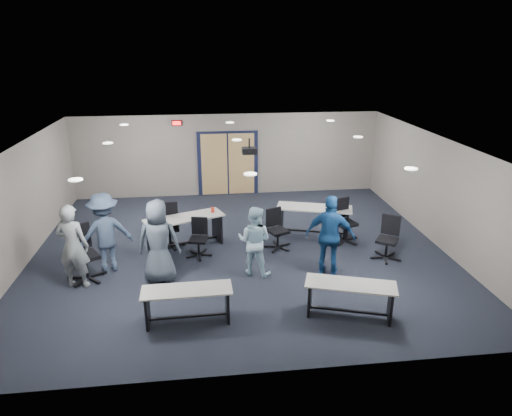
{
  "coord_description": "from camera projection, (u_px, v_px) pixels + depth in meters",
  "views": [
    {
      "loc": [
        -0.84,
        -10.27,
        4.88
      ],
      "look_at": [
        0.37,
        -0.3,
        1.21
      ],
      "focal_mm": 32.0,
      "sensor_mm": 36.0,
      "label": 1
    }
  ],
  "objects": [
    {
      "name": "person_back",
      "position": [
        105.0,
        233.0,
        10.05
      ],
      "size": [
        1.35,
        1.07,
        1.83
      ],
      "primitive_type": "imported",
      "rotation": [
        0.0,
        0.0,
        3.53
      ],
      "color": "#394B67",
      "rests_on": "floor"
    },
    {
      "name": "right_wall",
      "position": [
        437.0,
        191.0,
        11.44
      ],
      "size": [
        0.04,
        9.0,
        2.7
      ],
      "primitive_type": "cube",
      "color": "gray",
      "rests_on": "floor"
    },
    {
      "name": "exit_sign",
      "position": [
        177.0,
        123.0,
        14.47
      ],
      "size": [
        0.32,
        0.07,
        0.18
      ],
      "color": "black",
      "rests_on": "back_wall"
    },
    {
      "name": "chair_back_d",
      "position": [
        345.0,
        221.0,
        11.65
      ],
      "size": [
        0.88,
        0.88,
        1.12
      ],
      "primitive_type": null,
      "rotation": [
        0.0,
        0.0,
        0.3
      ],
      "color": "black",
      "rests_on": "floor"
    },
    {
      "name": "left_wall",
      "position": [
        19.0,
        207.0,
        10.32
      ],
      "size": [
        0.04,
        9.0,
        2.7
      ],
      "primitive_type": "cube",
      "color": "gray",
      "rests_on": "floor"
    },
    {
      "name": "double_door",
      "position": [
        228.0,
        164.0,
        15.15
      ],
      "size": [
        2.0,
        0.07,
        2.2
      ],
      "color": "black",
      "rests_on": "back_wall"
    },
    {
      "name": "back_wall",
      "position": [
        228.0,
        155.0,
        15.08
      ],
      "size": [
        10.0,
        0.04,
        2.7
      ],
      "primitive_type": "cube",
      "color": "gray",
      "rests_on": "floor"
    },
    {
      "name": "chair_loose_left",
      "position": [
        84.0,
        254.0,
        9.75
      ],
      "size": [
        1.04,
        1.04,
        1.21
      ],
      "primitive_type": null,
      "rotation": [
        0.0,
        0.0,
        0.52
      ],
      "color": "black",
      "rests_on": "floor"
    },
    {
      "name": "chair_back_a",
      "position": [
        169.0,
        226.0,
        11.4
      ],
      "size": [
        0.72,
        0.72,
        1.09
      ],
      "primitive_type": null,
      "rotation": [
        0.0,
        0.0,
        0.05
      ],
      "color": "black",
      "rests_on": "floor"
    },
    {
      "name": "ceiling_projector",
      "position": [
        249.0,
        151.0,
        11.02
      ],
      "size": [
        0.35,
        0.32,
        0.37
      ],
      "color": "black",
      "rests_on": "ceiling"
    },
    {
      "name": "table_front_left",
      "position": [
        187.0,
        299.0,
        8.32
      ],
      "size": [
        1.65,
        0.58,
        0.66
      ],
      "rotation": [
        0.0,
        0.0,
        0.02
      ],
      "color": "#A4A29B",
      "rests_on": "floor"
    },
    {
      "name": "person_lightblue",
      "position": [
        254.0,
        241.0,
        9.96
      ],
      "size": [
        0.94,
        0.86,
        1.58
      ],
      "primitive_type": "imported",
      "rotation": [
        0.0,
        0.0,
        2.71
      ],
      "color": "#BEE8FC",
      "rests_on": "floor"
    },
    {
      "name": "table_front_right",
      "position": [
        350.0,
        294.0,
        8.49
      ],
      "size": [
        1.75,
        1.04,
        0.67
      ],
      "rotation": [
        0.0,
        0.0,
        -0.32
      ],
      "color": "#A4A29B",
      "rests_on": "floor"
    },
    {
      "name": "chair_loose_right",
      "position": [
        387.0,
        239.0,
        10.72
      ],
      "size": [
        0.91,
        0.91,
        1.04
      ],
      "primitive_type": null,
      "rotation": [
        0.0,
        0.0,
        -0.63
      ],
      "color": "black",
      "rests_on": "floor"
    },
    {
      "name": "chair_back_c",
      "position": [
        278.0,
        230.0,
        11.28
      ],
      "size": [
        0.84,
        0.84,
        1.01
      ],
      "primitive_type": null,
      "rotation": [
        0.0,
        0.0,
        0.42
      ],
      "color": "black",
      "rests_on": "floor"
    },
    {
      "name": "table_back_left",
      "position": [
        185.0,
        226.0,
        11.35
      ],
      "size": [
        2.06,
        1.31,
        1.09
      ],
      "rotation": [
        0.0,
        0.0,
        0.36
      ],
      "color": "#A4A29B",
      "rests_on": "floor"
    },
    {
      "name": "person_navy",
      "position": [
        330.0,
        236.0,
        9.89
      ],
      "size": [
        1.16,
        0.83,
        1.83
      ],
      "primitive_type": "imported",
      "rotation": [
        0.0,
        0.0,
        2.74
      ],
      "color": "navy",
      "rests_on": "floor"
    },
    {
      "name": "ceiling",
      "position": [
        239.0,
        143.0,
        10.42
      ],
      "size": [
        10.0,
        9.0,
        0.04
      ],
      "primitive_type": "cube",
      "color": "silver",
      "rests_on": "back_wall"
    },
    {
      "name": "table_back_right",
      "position": [
        314.0,
        216.0,
        12.05
      ],
      "size": [
        2.06,
        1.2,
        0.79
      ],
      "rotation": [
        0.0,
        0.0,
        -0.3
      ],
      "color": "#A4A29B",
      "rests_on": "floor"
    },
    {
      "name": "chair_back_b",
      "position": [
        198.0,
        238.0,
        10.88
      ],
      "size": [
        0.7,
        0.7,
        0.93
      ],
      "primitive_type": null,
      "rotation": [
        0.0,
        0.0,
        -0.22
      ],
      "color": "black",
      "rests_on": "floor"
    },
    {
      "name": "front_wall",
      "position": [
        265.0,
        298.0,
        6.69
      ],
      "size": [
        10.0,
        0.04,
        2.7
      ],
      "primitive_type": "cube",
      "color": "gray",
      "rests_on": "floor"
    },
    {
      "name": "ceiling_can_lights",
      "position": [
        238.0,
        142.0,
        10.66
      ],
      "size": [
        6.24,
        5.74,
        0.02
      ],
      "primitive_type": null,
      "color": "white",
      "rests_on": "ceiling"
    },
    {
      "name": "person_plaid",
      "position": [
        159.0,
        241.0,
        9.63
      ],
      "size": [
        0.94,
        0.66,
        1.83
      ],
      "primitive_type": "imported",
      "rotation": [
        0.0,
        0.0,
        3.05
      ],
      "color": "#4C5968",
      "rests_on": "floor"
    },
    {
      "name": "person_gray",
      "position": [
        73.0,
        246.0,
        9.39
      ],
      "size": [
        0.74,
        0.56,
        1.83
      ],
      "primitive_type": "imported",
      "rotation": [
        0.0,
        0.0,
        2.95
      ],
      "color": "gray",
      "rests_on": "floor"
    },
    {
      "name": "floor",
      "position": [
        240.0,
        250.0,
        11.35
      ],
      "size": [
        10.0,
        10.0,
        0.0
      ],
      "primitive_type": "plane",
      "color": "black",
      "rests_on": "ground"
    }
  ]
}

